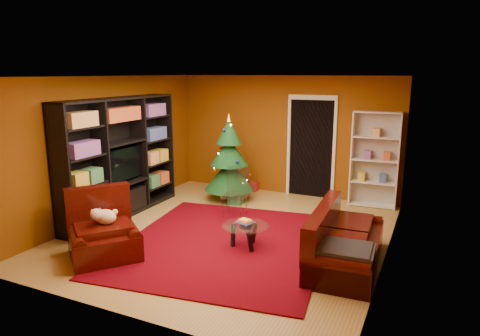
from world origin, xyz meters
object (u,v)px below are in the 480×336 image
at_px(gift_box_red, 253,187).
at_px(coffee_table, 246,236).
at_px(armchair, 104,231).
at_px(christmas_tree, 229,158).
at_px(rug, 225,243).
at_px(gift_box_green, 236,198).
at_px(white_bookshelf, 375,160).
at_px(sofa, 347,237).
at_px(dog, 106,217).
at_px(acrylic_chair, 235,196).
at_px(media_unit, 120,158).

distance_m(gift_box_red, coffee_table, 3.26).
bearing_deg(armchair, christmas_tree, 32.49).
xyz_separation_m(rug, gift_box_green, (-0.75, 1.97, 0.12)).
relative_size(white_bookshelf, armchair, 1.91).
relative_size(rug, sofa, 1.87).
relative_size(white_bookshelf, dog, 4.93).
bearing_deg(armchair, rug, -9.90).
bearing_deg(gift_box_red, white_bookshelf, -0.43).
distance_m(gift_box_green, acrylic_chair, 0.92).
xyz_separation_m(media_unit, acrylic_chair, (2.00, 0.74, -0.68)).
relative_size(dog, coffee_table, 0.55).
height_order(armchair, dog, armchair).
relative_size(gift_box_red, armchair, 0.19).
xyz_separation_m(gift_box_red, dog, (-0.57, -4.16, 0.50)).
bearing_deg(sofa, christmas_tree, 50.95).
xyz_separation_m(gift_box_green, dog, (-0.62, -3.10, 0.47)).
distance_m(christmas_tree, armchair, 3.43).
bearing_deg(acrylic_chair, sofa, -33.65).
xyz_separation_m(rug, gift_box_red, (-0.81, 3.03, 0.09)).
bearing_deg(rug, sofa, 1.68).
distance_m(rug, dog, 1.87).
xyz_separation_m(white_bookshelf, acrylic_chair, (-2.22, -1.82, -0.53)).
xyz_separation_m(christmas_tree, gift_box_green, (0.25, -0.20, -0.77)).
relative_size(christmas_tree, gift_box_red, 9.36).
height_order(gift_box_green, acrylic_chair, acrylic_chair).
bearing_deg(sofa, rug, 88.79).
distance_m(gift_box_red, acrylic_chair, 1.92).
height_order(dog, sofa, sofa).
xyz_separation_m(gift_box_green, gift_box_red, (-0.06, 1.05, -0.03)).
height_order(white_bookshelf, coffee_table, white_bookshelf).
xyz_separation_m(christmas_tree, acrylic_chair, (0.60, -0.99, -0.47)).
relative_size(media_unit, coffee_table, 3.98).
xyz_separation_m(armchair, sofa, (3.27, 1.26, 0.01)).
distance_m(christmas_tree, sofa, 3.62).
relative_size(gift_box_green, sofa, 0.14).
relative_size(white_bookshelf, coffee_table, 2.71).
distance_m(gift_box_red, dog, 4.23).
bearing_deg(rug, dog, -140.53).
bearing_deg(coffee_table, christmas_tree, 122.06).
height_order(armchair, sofa, sofa).
bearing_deg(dog, media_unit, 71.69).
bearing_deg(acrylic_chair, coffee_table, -64.86).
height_order(christmas_tree, armchair, christmas_tree).
xyz_separation_m(gift_box_red, coffee_table, (1.18, -3.04, 0.09)).
bearing_deg(gift_box_green, dog, -101.38).
bearing_deg(gift_box_red, armchair, -97.55).
relative_size(media_unit, gift_box_red, 14.59).
height_order(media_unit, sofa, media_unit).
xyz_separation_m(christmas_tree, armchair, (-0.37, -3.37, -0.50)).
height_order(christmas_tree, gift_box_green, christmas_tree).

